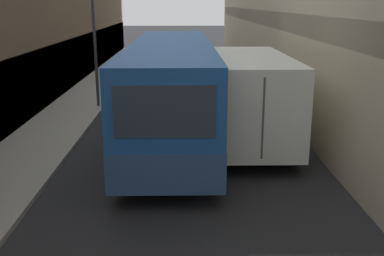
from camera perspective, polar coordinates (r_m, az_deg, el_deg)
The scene contains 5 objects.
ground_plane at distance 14.10m, azimuth -1.18°, elevation -2.10°, with size 150.00×150.00×0.00m, color #232326.
sidewalk_left at distance 14.79m, azimuth -18.81°, elevation -1.84°, with size 2.35×60.00×0.13m.
bus at distance 14.68m, azimuth -2.54°, elevation 5.18°, with size 2.52×11.66×3.08m.
box_truck at distance 14.65m, azimuth 6.46°, elevation 4.69°, with size 2.36×7.95×2.78m.
panel_van at distance 27.84m, azimuth -3.52°, elevation 9.13°, with size 1.85×4.17×2.08m.
Camera 1 is at (0.04, 1.57, 4.30)m, focal length 42.00 mm.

